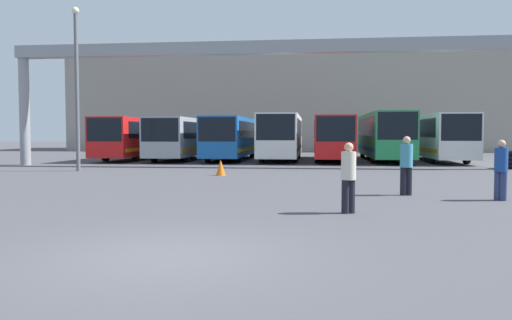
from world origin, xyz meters
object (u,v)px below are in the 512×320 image
object	(u,v)px
bus_slot_3	(282,134)
bus_slot_5	(383,134)
bus_slot_4	(332,136)
pedestrian_near_left	(501,168)
bus_slot_1	(182,136)
traffic_cone	(221,167)
lamp_post	(77,82)
bus_slot_0	(138,136)
bus_slot_2	(232,136)
bus_slot_6	(437,135)
pedestrian_near_right	(406,164)

from	to	relation	value
bus_slot_3	bus_slot_5	xyz separation A→B (m)	(7.18, -0.05, 0.05)
bus_slot_4	pedestrian_near_left	bearing A→B (deg)	-78.93
bus_slot_1	traffic_cone	distance (m)	14.05
bus_slot_3	lamp_post	xyz separation A→B (m)	(-9.63, -11.95, 2.65)
bus_slot_3	bus_slot_1	bearing A→B (deg)	-173.63
bus_slot_1	lamp_post	distance (m)	11.74
pedestrian_near_left	lamp_post	size ratio (longest dim) A/B	0.21
bus_slot_3	bus_slot_4	distance (m)	3.63
bus_slot_0	traffic_cone	world-z (taller)	bus_slot_0
bus_slot_5	bus_slot_2	bearing A→B (deg)	-177.30
bus_slot_2	bus_slot_6	world-z (taller)	bus_slot_6
bus_slot_4	bus_slot_6	size ratio (longest dim) A/B	0.96
bus_slot_0	bus_slot_1	bearing A→B (deg)	-13.23
traffic_cone	lamp_post	world-z (taller)	lamp_post
pedestrian_near_right	lamp_post	size ratio (longest dim) A/B	0.22
bus_slot_3	traffic_cone	world-z (taller)	bus_slot_3
bus_slot_3	pedestrian_near_left	xyz separation A→B (m)	(7.63, -21.16, -0.92)
bus_slot_0	bus_slot_2	xyz separation A→B (m)	(7.18, -0.60, 0.01)
pedestrian_near_right	traffic_cone	world-z (taller)	pedestrian_near_right
bus_slot_0	bus_slot_1	xyz separation A→B (m)	(3.59, -0.84, -0.01)
bus_slot_0	pedestrian_near_left	world-z (taller)	bus_slot_0
bus_slot_1	bus_slot_5	xyz separation A→B (m)	(14.37, 0.75, 0.18)
bus_slot_4	bus_slot_5	distance (m)	3.63
bus_slot_2	bus_slot_5	bearing A→B (deg)	2.70
traffic_cone	lamp_post	distance (m)	8.94
bus_slot_3	lamp_post	size ratio (longest dim) A/B	1.49
bus_slot_2	traffic_cone	size ratio (longest dim) A/B	15.27
pedestrian_near_right	bus_slot_4	bearing A→B (deg)	82.31
bus_slot_4	bus_slot_6	bearing A→B (deg)	1.91
bus_slot_2	bus_slot_3	xyz separation A→B (m)	(3.59, 0.56, 0.10)
bus_slot_6	pedestrian_near_right	xyz separation A→B (m)	(-5.62, -19.96, -0.84)
bus_slot_4	pedestrian_near_right	size ratio (longest dim) A/B	6.12
bus_slot_2	bus_slot_6	xyz separation A→B (m)	(14.37, 0.28, 0.08)
bus_slot_1	bus_slot_6	xyz separation A→B (m)	(17.96, 0.52, 0.10)
bus_slot_0	lamp_post	world-z (taller)	lamp_post
bus_slot_1	bus_slot_6	world-z (taller)	bus_slot_6
bus_slot_0	pedestrian_near_left	size ratio (longest dim) A/B	7.10
bus_slot_2	lamp_post	world-z (taller)	lamp_post
bus_slot_0	lamp_post	size ratio (longest dim) A/B	1.50
bus_slot_5	traffic_cone	world-z (taller)	bus_slot_5
bus_slot_5	pedestrian_near_left	bearing A→B (deg)	-88.79
bus_slot_1	bus_slot_3	size ratio (longest dim) A/B	0.87
pedestrian_near_right	pedestrian_near_left	world-z (taller)	pedestrian_near_right
bus_slot_0	pedestrian_near_left	distance (m)	28.09
bus_slot_3	bus_slot_6	world-z (taller)	bus_slot_3
bus_slot_4	pedestrian_near_right	world-z (taller)	bus_slot_4
bus_slot_6	pedestrian_near_right	bearing A→B (deg)	-105.73
bus_slot_6	pedestrian_near_right	world-z (taller)	bus_slot_6
bus_slot_6	pedestrian_near_left	world-z (taller)	bus_slot_6
bus_slot_1	pedestrian_near_right	distance (m)	23.04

